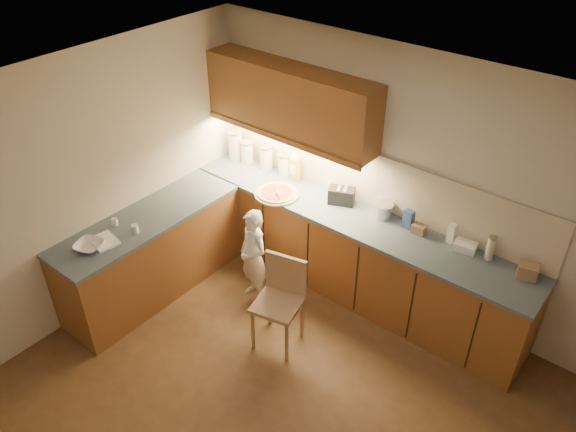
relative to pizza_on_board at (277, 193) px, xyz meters
The scene contains 24 objects.
room 2.07m from the pizza_on_board, 51.51° to the right, with size 4.54×4.50×2.62m.
l_counter 0.62m from the pizza_on_board, 43.54° to the right, with size 3.77×2.62×0.92m.
backsplash 0.99m from the pizza_on_board, 29.30° to the left, with size 3.75×0.02×0.58m, color beige.
upper_cabinets 0.96m from the pizza_on_board, 102.49° to the left, with size 1.95×0.36×0.73m.
pizza_on_board is the anchor object (origin of this frame).
child 0.72m from the pizza_on_board, 73.89° to the right, with size 0.39×0.25×1.06m, color white.
wooden_chair 1.19m from the pizza_on_board, 48.46° to the right, with size 0.49×0.49×0.91m.
mixing_bowl 1.92m from the pizza_on_board, 112.75° to the right, with size 0.25×0.25×0.06m, color white.
canister_a 0.94m from the pizza_on_board, 160.18° to the left, with size 0.17×0.17×0.35m.
canister_b 0.79m from the pizza_on_board, 155.04° to the left, with size 0.15×0.15×0.26m.
canister_c 0.59m from the pizza_on_board, 141.32° to the left, with size 0.15×0.15×0.28m.
canister_d 0.44m from the pizza_on_board, 117.14° to the left, with size 0.16×0.16×0.26m.
oil_jug 0.40m from the pizza_on_board, 98.78° to the left, with size 0.11×0.09×0.30m.
toaster 0.68m from the pizza_on_board, 26.41° to the left, with size 0.30×0.24×0.17m.
steel_pot 1.13m from the pizza_on_board, 18.53° to the left, with size 0.19×0.19×0.14m.
blue_box 1.39m from the pizza_on_board, 14.26° to the left, with size 0.09×0.07×0.19m, color #2F508F.
card_box_a 1.51m from the pizza_on_board, 12.50° to the left, with size 0.13×0.09×0.09m, color #A47958.
white_bottle 1.81m from the pizza_on_board, 12.32° to the left, with size 0.06×0.06×0.19m, color white.
flat_pack 1.96m from the pizza_on_board, 10.50° to the left, with size 0.19×0.14×0.08m, color white.
tall_jar 2.18m from the pizza_on_board, ahead, with size 0.08×0.08×0.24m.
card_box_b 2.52m from the pizza_on_board, ahead, with size 0.16×0.13×0.13m, color #A97C5B.
dough_cloth 1.78m from the pizza_on_board, 113.91° to the right, with size 0.27×0.21×0.02m, color white.
spice_jar_a 1.64m from the pizza_on_board, 121.93° to the right, with size 0.06×0.06×0.07m, color white.
spice_jar_b 1.48m from the pizza_on_board, 114.56° to the right, with size 0.06×0.06×0.09m, color silver.
Camera 1 is at (1.99, -2.27, 4.06)m, focal length 35.00 mm.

